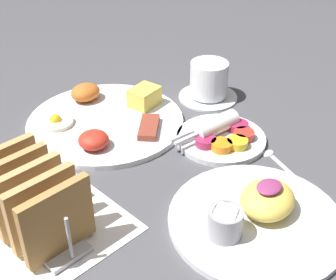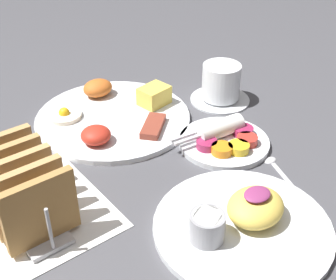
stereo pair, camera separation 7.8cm
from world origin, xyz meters
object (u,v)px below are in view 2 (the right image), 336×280
Objects in this scene: plate_foreground at (242,222)px; coffee_cup at (221,85)px; plate_condiments at (224,139)px; plate_breakfast at (113,115)px; toast_rack at (21,189)px.

plate_foreground is 2.06× the size of coffee_cup.
plate_breakfast is at bearing 119.04° from plate_condiments.
plate_breakfast is 0.36m from plate_foreground.
plate_foreground is 0.31m from toast_rack.
coffee_cup is (0.11, 0.12, 0.02)m from plate_condiments.
coffee_cup is at bearing 10.24° from toast_rack.
plate_breakfast reaches higher than plate_condiments.
plate_breakfast is 1.62× the size of toast_rack.
plate_condiments is at bearing 53.29° from plate_foreground.
plate_breakfast is at bearing 32.10° from toast_rack.
plate_breakfast is 0.22m from plate_condiments.
coffee_cup is at bearing 51.49° from plate_foreground.
plate_foreground is at bearing -128.51° from coffee_cup.
plate_breakfast is 2.42× the size of coffee_cup.
coffee_cup reaches higher than plate_breakfast.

